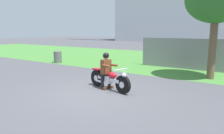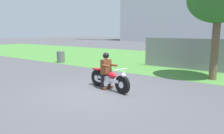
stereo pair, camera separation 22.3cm
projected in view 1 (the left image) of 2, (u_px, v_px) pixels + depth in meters
ground at (98, 93)px, 7.59m from camera, size 120.00×120.00×0.00m
grass_verge at (178, 61)px, 15.57m from camera, size 60.00×12.00×0.01m
motorcycle_lead at (109, 79)px, 7.95m from camera, size 2.12×0.79×0.89m
rider_lead at (106, 68)px, 8.00m from camera, size 0.62×0.55×1.41m
trash_can at (58, 57)px, 14.75m from camera, size 0.54×0.54×0.80m
fence_segment at (199, 55)px, 11.81m from camera, size 7.00×0.06×1.80m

